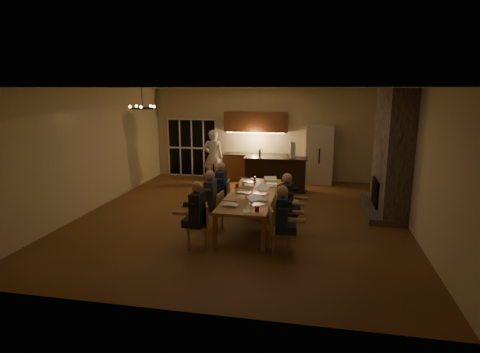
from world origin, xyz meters
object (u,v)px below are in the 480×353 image
at_px(bar_island, 276,174).
at_px(redcup_mid, 237,186).
at_px(chair_right_near, 281,230).
at_px(person_left_far, 221,189).
at_px(person_left_near, 197,215).
at_px(can_cola, 255,179).
at_px(person_left_mid, 210,200).
at_px(chandelier, 143,108).
at_px(standing_person, 213,157).
at_px(bar_bottle, 260,153).
at_px(mug_mid, 260,186).
at_px(plate_far, 273,186).
at_px(chair_left_far, 221,197).
at_px(dining_table, 252,209).
at_px(plate_left, 230,204).
at_px(chair_left_near, 197,226).
at_px(chair_right_far, 288,201).
at_px(person_right_mid, 287,204).
at_px(laptop_c, 244,188).
at_px(redcup_near, 257,209).
at_px(laptop_a, 231,200).
at_px(chair_left_mid, 212,211).
at_px(plate_near, 262,200).
at_px(chair_right_mid, 286,215).
at_px(person_right_near, 282,220).
at_px(can_silver, 252,199).
at_px(laptop_b, 257,200).
at_px(bar_blender, 293,150).
at_px(mug_back, 243,184).
at_px(refrigerator, 319,154).
at_px(laptop_e, 249,178).
at_px(laptop_f, 271,180).
at_px(redcup_far, 266,179).
at_px(mug_front, 247,196).

height_order(bar_island, redcup_mid, bar_island).
bearing_deg(chair_right_near, person_left_far, 23.00).
height_order(person_left_near, can_cola, person_left_near).
relative_size(person_left_mid, chandelier, 2.39).
relative_size(standing_person, can_cola, 15.33).
xyz_separation_m(bar_island, bar_bottle, (-0.51, 0.01, 0.66)).
bearing_deg(redcup_mid, mug_mid, 15.89).
relative_size(redcup_mid, plate_far, 0.44).
distance_m(chair_left_far, redcup_mid, 0.64).
xyz_separation_m(dining_table, plate_far, (0.40, 0.80, 0.38)).
distance_m(chair_left_far, plate_left, 1.77).
distance_m(bar_island, chair_left_near, 5.04).
bearing_deg(chair_right_far, person_right_mid, -160.06).
height_order(chair_right_near, laptop_c, laptop_c).
bearing_deg(redcup_near, chandelier, 162.75).
bearing_deg(person_left_mid, person_left_near, 0.43).
distance_m(redcup_near, redcup_mid, 1.98).
relative_size(laptop_a, mug_mid, 3.20).
distance_m(person_left_mid, plate_left, 0.75).
distance_m(chair_left_mid, plate_near, 1.20).
distance_m(chair_left_mid, bar_bottle, 3.98).
xyz_separation_m(chair_right_mid, laptop_a, (-1.14, -0.51, 0.42)).
xyz_separation_m(person_right_mid, chandelier, (-3.28, -0.04, 2.06)).
xyz_separation_m(chandelier, redcup_mid, (1.97, 0.97, -1.94)).
relative_size(person_right_near, bar_bottle, 5.75).
height_order(redcup_mid, plate_far, redcup_mid).
bearing_deg(can_silver, plate_near, 32.37).
xyz_separation_m(person_left_near, laptop_b, (1.10, 0.74, 0.17)).
height_order(bar_bottle, bar_blender, bar_blender).
bearing_deg(mug_back, person_left_mid, -112.55).
bearing_deg(refrigerator, person_left_near, -110.90).
height_order(chair_right_near, laptop_e, laptop_e).
relative_size(laptop_f, bar_bottle, 1.33).
bearing_deg(chair_right_near, bar_bottle, -3.19).
xyz_separation_m(chair_right_far, mug_mid, (-0.70, 0.01, 0.36)).
relative_size(chair_left_near, redcup_mid, 7.42).
xyz_separation_m(refrigerator, chair_left_mid, (-2.37, -5.19, -0.55)).
xyz_separation_m(chair_left_mid, laptop_a, (0.55, -0.47, 0.42)).
distance_m(chair_right_far, plate_left, 1.96).
distance_m(chair_left_mid, person_right_near, 2.02).
height_order(chair_right_near, bar_bottle, bar_bottle).
bearing_deg(redcup_near, laptop_f, 90.31).
distance_m(person_left_mid, redcup_near, 1.50).
bearing_deg(person_left_far, refrigerator, 147.45).
bearing_deg(redcup_far, laptop_b, -87.08).
distance_m(laptop_e, mug_front, 1.58).
bearing_deg(person_left_mid, chair_right_mid, 87.62).
distance_m(chair_right_near, plate_left, 1.31).
height_order(chair_right_near, chair_right_far, same).
relative_size(dining_table, bar_blender, 6.91).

